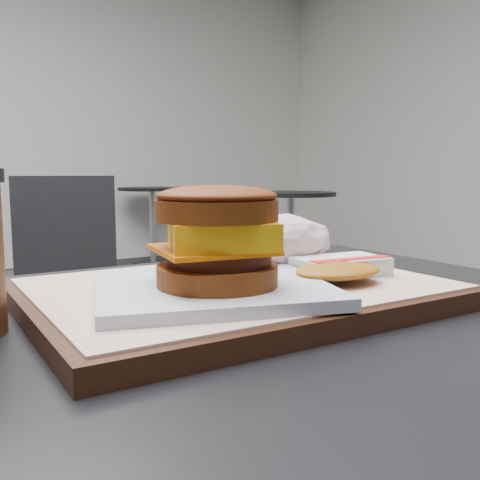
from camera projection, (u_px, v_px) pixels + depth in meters
name	position (u px, v px, depth m)	size (l,w,h in m)	color
serving_tray	(238.00, 293.00, 0.50)	(0.38, 0.28, 0.02)	black
breakfast_sandwich	(216.00, 249.00, 0.44)	(0.23, 0.22, 0.09)	white
hash_brown	(339.00, 268.00, 0.52)	(0.12, 0.10, 0.02)	silver
crumpled_wrapper	(277.00, 240.00, 0.58)	(0.13, 0.10, 0.06)	white
neighbor_chair	(35.00, 270.00, 2.11)	(0.63, 0.48, 0.88)	#99999E
bg_table_near	(291.00, 217.00, 3.98)	(0.66, 0.66, 0.75)	black
bg_table_far	(152.00, 207.00, 5.21)	(0.66, 0.66, 0.75)	black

